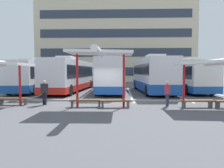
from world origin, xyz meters
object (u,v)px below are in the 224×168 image
bench_3 (115,102)px  bench_4 (197,102)px  coach_bus_0 (34,76)px  coach_bus_4 (185,76)px  waiting_passenger_0 (167,92)px  waiting_passenger_1 (44,91)px  coach_bus_3 (152,75)px  coach_bus_1 (71,75)px  coach_bus_2 (111,75)px  bench_1 (14,100)px  waiting_shelter_1 (100,54)px  bench_2 (86,101)px  waiting_shelter_2 (215,63)px

bench_3 → bench_4: (4.88, 0.20, 0.00)m
coach_bus_0 → bench_4: size_ratio=5.80×
coach_bus_4 → waiting_passenger_0: 10.39m
coach_bus_0 → waiting_passenger_1: 10.50m
coach_bus_3 → coach_bus_4: size_ratio=1.07×
coach_bus_1 → coach_bus_2: size_ratio=1.14×
coach_bus_3 → bench_1: bearing=-138.8°
coach_bus_3 → coach_bus_0: bearing=176.5°
waiting_shelter_1 → bench_4: bearing=3.6°
coach_bus_0 → waiting_passenger_0: (12.27, -9.68, -0.74)m
waiting_passenger_0 → waiting_passenger_1: 7.80m
coach_bus_2 → waiting_passenger_0: coach_bus_2 is taller
coach_bus_4 → bench_4: coach_bus_4 is taller
coach_bus_4 → bench_1: (-13.62, -9.53, -1.28)m
coach_bus_1 → coach_bus_3: coach_bus_3 is taller
coach_bus_4 → bench_1: size_ratio=5.54×
coach_bus_4 → coach_bus_3: bearing=-168.8°
coach_bus_4 → waiting_shelter_1: bearing=-127.4°
coach_bus_3 → bench_2: size_ratio=5.58×
coach_bus_2 → bench_1: coach_bus_2 is taller
bench_1 → coach_bus_4: bearing=35.0°
coach_bus_0 → coach_bus_2: coach_bus_2 is taller
coach_bus_1 → waiting_shelter_1: size_ratio=2.81×
coach_bus_2 → bench_1: (-5.88, -8.89, -1.41)m
coach_bus_1 → coach_bus_3: bearing=-4.2°
coach_bus_1 → waiting_passenger_0: size_ratio=7.87×
coach_bus_1 → waiting_shelter_1: 11.24m
coach_bus_4 → waiting_passenger_1: (-11.66, -9.41, -0.73)m
waiting_passenger_0 → bench_4: bearing=-15.4°
coach_bus_4 → bench_2: coach_bus_4 is taller
coach_bus_2 → coach_bus_4: bearing=4.7°
coach_bus_0 → waiting_passenger_1: coach_bus_0 is taller
coach_bus_3 → waiting_passenger_0: bearing=-92.2°
bench_3 → coach_bus_2: bearing=94.0°
waiting_shelter_1 → waiting_passenger_1: size_ratio=2.74×
coach_bus_1 → bench_2: (3.18, -10.07, -1.36)m
coach_bus_4 → bench_3: size_ratio=5.56×
coach_bus_1 → waiting_shelter_2: bearing=-43.5°
coach_bus_0 → waiting_shelter_1: 13.39m
coach_bus_3 → waiting_shelter_1: bearing=-114.6°
coach_bus_0 → coach_bus_4: coach_bus_4 is taller
coach_bus_1 → coach_bus_3: (8.53, -0.63, 0.02)m
waiting_shelter_2 → waiting_passenger_1: 10.54m
waiting_shelter_1 → waiting_passenger_1: waiting_shelter_1 is taller
coach_bus_1 → bench_2: coach_bus_1 is taller
coach_bus_2 → waiting_shelter_1: coach_bus_2 is taller
bench_4 → waiting_passenger_0: waiting_passenger_0 is taller
bench_3 → coach_bus_0: bearing=131.2°
bench_2 → waiting_passenger_0: (5.01, 0.52, 0.53)m
coach_bus_1 → waiting_passenger_0: 12.61m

